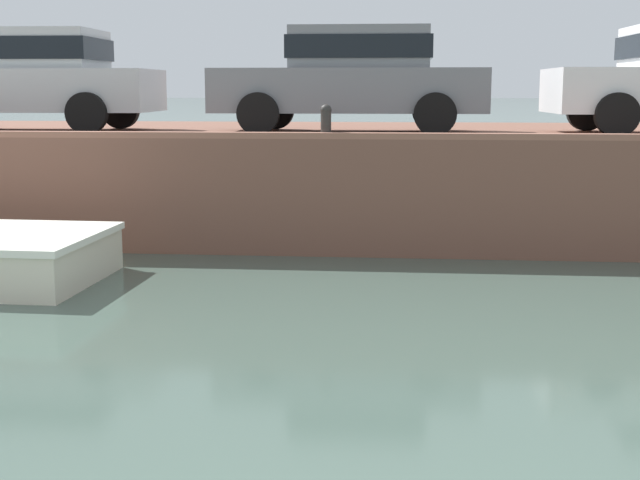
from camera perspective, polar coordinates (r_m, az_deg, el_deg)
ground_plane at (r=7.17m, az=6.31°, el=-8.38°), size 400.00×400.00×0.00m
far_quay_wall at (r=14.67m, az=5.94°, el=4.02°), size 60.00×6.00×1.56m
far_wall_coping at (r=11.73m, az=6.12°, el=6.63°), size 60.00×0.24×0.08m
car_leftmost_silver at (r=14.69m, az=-18.29°, el=9.96°), size 4.16×2.00×1.54m
car_left_inner_grey at (r=13.50m, az=2.17°, el=10.49°), size 4.03×1.93×1.54m
mooring_bollard_mid at (r=11.90m, az=0.38°, el=7.69°), size 0.15×0.15×0.45m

